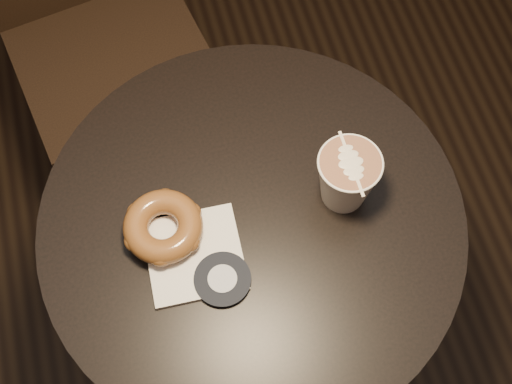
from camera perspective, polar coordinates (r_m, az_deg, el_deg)
cafe_table at (r=1.34m, az=-0.29°, el=-5.54°), size 0.70×0.70×0.75m
pastry_bag at (r=1.14m, az=-4.93°, el=-5.04°), size 0.16×0.16×0.01m
doughnut at (r=1.13m, az=-7.45°, el=-2.76°), size 0.13×0.13×0.04m
latte_cup at (r=1.14m, az=7.25°, el=1.05°), size 0.10×0.10×0.11m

